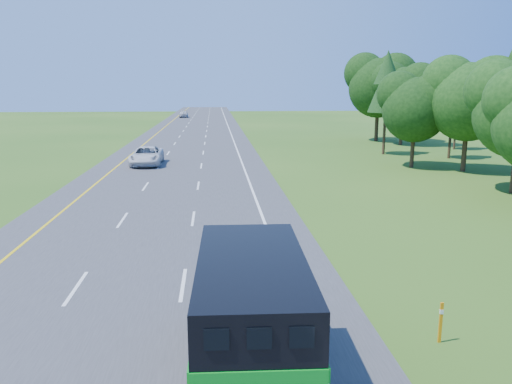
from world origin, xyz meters
TOP-DOWN VIEW (x-y plane):
  - road at (0.00, 50.00)m, footprint 15.00×260.00m
  - lane_markings at (0.00, 50.00)m, footprint 11.15×260.00m
  - horse_truck at (3.77, 13.95)m, footprint 2.51×7.40m
  - white_suv at (-3.01, 48.13)m, footprint 2.75×5.81m
  - far_car at (-3.86, 119.46)m, footprint 1.98×4.75m
  - delineator at (9.02, 15.41)m, footprint 0.09×0.05m

SIDE VIEW (x-z plane):
  - road at x=0.00m, z-range 0.00..0.04m
  - lane_markings at x=0.00m, z-range 0.04..0.05m
  - delineator at x=9.02m, z-range 0.04..1.20m
  - white_suv at x=-3.01m, z-range 0.04..1.64m
  - far_car at x=-3.86m, z-range 0.04..1.65m
  - horse_truck at x=3.77m, z-range 0.15..3.40m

